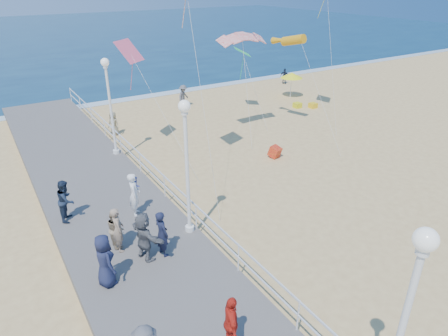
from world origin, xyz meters
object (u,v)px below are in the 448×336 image
box_kite (275,153)px  spectator_5 (144,236)px  lamp_post_near (404,319)px  beach_walker_a (183,96)px  spectator_1 (116,228)px  beach_walker_c (114,124)px  spectator_0 (162,234)px  woman_holding_toddler (134,194)px  beach_chair_right (313,105)px  beach_walker_b (285,76)px  beach_umbrella (292,75)px  lamp_post_mid (187,155)px  spectator_3 (231,324)px  beach_chair_left (297,105)px  lamp_post_far (109,97)px  toddler_held (136,185)px  spectator_4 (105,260)px  spectator_7 (66,200)px  spectator_6 (118,229)px

box_kite → spectator_5: bearing=-169.6°
lamp_post_near → beach_walker_a: bearing=72.6°
spectator_1 → beach_walker_c: (3.89, 12.32, -0.36)m
lamp_post_near → spectator_5: size_ratio=2.87×
spectator_0 → spectator_5: spectator_5 is taller
woman_holding_toddler → beach_chair_right: (17.80, 8.12, -1.15)m
beach_walker_b → beach_umbrella: beach_umbrella is taller
lamp_post_mid → spectator_5: size_ratio=2.87×
spectator_3 → beach_umbrella: (18.52, 19.18, 0.66)m
lamp_post_near → beach_umbrella: 28.36m
beach_walker_b → beach_chair_left: 7.74m
spectator_1 → box_kite: (10.56, 3.83, -0.84)m
lamp_post_far → toddler_held: 6.97m
spectator_0 → spectator_1: spectator_0 is taller
spectator_4 → beach_chair_left: (19.11, 12.35, -1.13)m
spectator_0 → beach_walker_b: 27.98m
woman_holding_toddler → beach_walker_b: (20.88, 15.36, -0.60)m
spectator_5 → beach_walker_a: size_ratio=1.04×
spectator_4 → beach_walker_c: spectator_4 is taller
spectator_0 → beach_chair_right: (17.95, 11.20, -1.09)m
spectator_1 → beach_walker_a: size_ratio=0.83×
spectator_0 → beach_umbrella: spectator_0 is taller
box_kite → spectator_1: bearing=-176.9°
beach_walker_c → beach_chair_left: bearing=42.7°
beach_walker_a → beach_walker_c: (-6.68, -3.14, -0.11)m
beach_walker_a → box_kite: 11.64m
spectator_5 → beach_chair_right: size_ratio=3.37×
beach_walker_a → spectator_5: bearing=-151.8°
lamp_post_far → beach_walker_b: bearing=23.9°
spectator_1 → spectator_7: size_ratio=0.84×
spectator_3 → beach_umbrella: bearing=-23.7°
spectator_3 → spectator_7: size_ratio=0.96×
box_kite → beach_umbrella: bearing=28.7°
lamp_post_mid → beach_walker_a: bearing=64.0°
spectator_7 → woman_holding_toddler: bearing=-89.7°
lamp_post_far → toddler_held: size_ratio=6.59×
toddler_held → spectator_0: (-0.30, -3.24, -0.37)m
spectator_0 → spectator_6: (-1.23, 1.09, -0.01)m
lamp_post_mid → woman_holding_toddler: lamp_post_mid is taller
lamp_post_near → lamp_post_far: bearing=90.0°
spectator_0 → spectator_5: bearing=72.2°
woman_holding_toddler → toddler_held: size_ratio=2.35×
spectator_4 → box_kite: (11.50, 5.68, -1.03)m
lamp_post_far → beach_walker_c: (1.15, 3.91, -2.88)m
spectator_3 → spectator_4: 4.71m
spectator_1 → beach_chair_left: (18.17, 10.50, -0.94)m
spectator_1 → spectator_3: size_ratio=0.87×
woman_holding_toddler → spectator_3: woman_holding_toddler is taller
toddler_held → spectator_3: (-0.40, -7.92, -0.40)m
beach_walker_c → spectator_0: bearing=-51.0°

